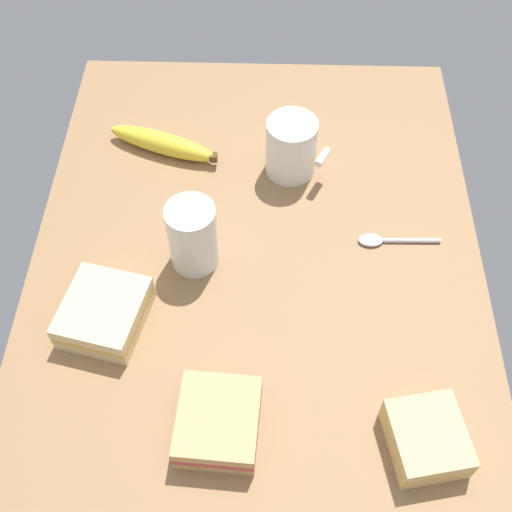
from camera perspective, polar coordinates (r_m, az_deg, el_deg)
tabletop at (r=91.74cm, az=-0.00°, el=-1.45°), size 90.00×64.00×2.00cm
coffee_mug_black at (r=99.50cm, az=3.14°, el=9.59°), size 8.02×9.82×9.54cm
sandwich_main at (r=86.76cm, az=-13.23°, el=-4.89°), size 12.95×12.13×4.40cm
sandwich_side at (r=78.14cm, az=-3.34°, el=-14.39°), size 11.04×10.06×4.40cm
sandwich_extra at (r=79.77cm, az=14.78°, el=-15.30°), size 10.63×9.91×4.40cm
glass_of_milk at (r=88.34cm, az=-5.57°, el=1.56°), size 6.80×6.80×10.72cm
banana at (r=105.42cm, az=-8.19°, el=9.80°), size 9.38×18.60×3.49cm
spoon at (r=95.20cm, az=11.37°, el=1.37°), size 2.47×11.90×0.80cm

